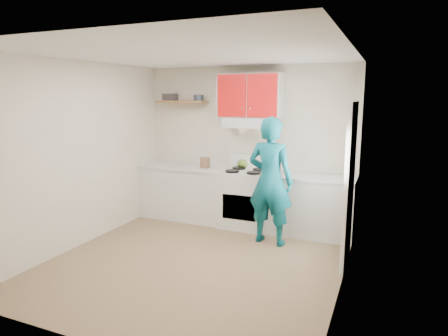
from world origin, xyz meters
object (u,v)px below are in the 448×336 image
at_px(tin, 199,98).
at_px(kettle, 243,164).
at_px(person, 270,181).
at_px(stove, 246,199).
at_px(crock, 205,163).

bearing_deg(tin, kettle, 5.27).
xyz_separation_m(tin, kettle, (0.78, 0.07, -1.09)).
height_order(tin, person, tin).
relative_size(kettle, person, 0.10).
relative_size(tin, kettle, 0.90).
bearing_deg(tin, stove, -10.53).
bearing_deg(person, stove, -38.15).
relative_size(tin, person, 0.09).
relative_size(kettle, crock, 0.92).
xyz_separation_m(stove, kettle, (-0.14, 0.24, 0.54)).
xyz_separation_m(stove, tin, (-0.93, 0.17, 1.63)).
distance_m(tin, person, 2.04).
bearing_deg(crock, tin, 139.74).
bearing_deg(tin, crock, -40.26).
bearing_deg(kettle, tin, -155.24).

